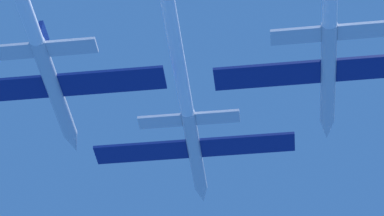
% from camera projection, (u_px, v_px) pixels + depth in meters
% --- Properties ---
extents(jet_lead, '(20.28, 47.48, 3.36)m').
position_uv_depth(jet_lead, '(182.00, 79.00, 72.25)').
color(jet_lead, silver).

